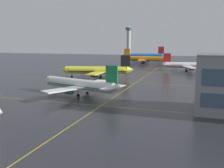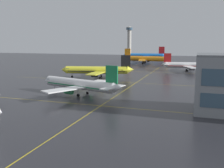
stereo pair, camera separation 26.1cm
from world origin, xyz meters
The scene contains 7 objects.
airliner_second_row centered at (-11.62, 50.12, 3.55)m, with size 32.85×28.02×10.39m.
airliner_third_row centered at (-20.96, 89.05, 3.75)m, with size 35.03×29.79×10.99m.
airliner_far_left_stand centered at (20.00, 132.35, 3.58)m, with size 33.63×28.63×10.49m.
airliner_far_right_stand centered at (-14.78, 173.89, 4.03)m, with size 37.84×32.72×11.79m.
airliner_distant_taxiway centered at (-22.91, 211.41, 4.34)m, with size 40.91×35.15×12.71m.
taxiway_markings centered at (0.00, 59.56, 0.00)m, with size 120.74×180.58×0.01m.
control_tower centered at (-62.38, 304.31, 21.65)m, with size 8.82×8.82×37.26m.
Camera 1 is at (24.28, -24.10, 17.36)m, focal length 40.78 mm.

